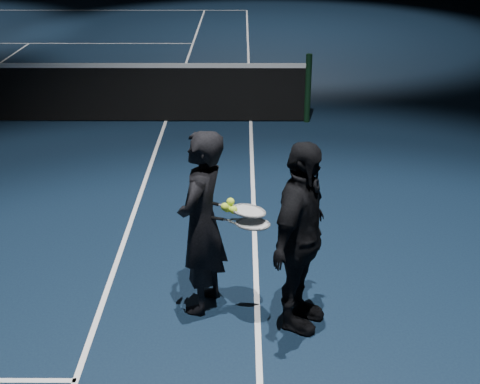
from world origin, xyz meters
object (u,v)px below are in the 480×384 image
(racket_lower, at_px, (253,224))
(racket_upper, at_px, (249,211))
(player_b, at_px, (300,238))
(tennis_balls, at_px, (230,207))
(player_a, at_px, (202,223))

(racket_lower, height_order, racket_upper, racket_upper)
(player_b, height_order, tennis_balls, player_b)
(player_a, bearing_deg, player_b, 90.46)
(player_b, bearing_deg, tennis_balls, 95.65)
(racket_lower, bearing_deg, player_b, -0.00)
(player_a, distance_m, racket_upper, 0.43)
(player_a, xyz_separation_m, racket_upper, (0.39, -0.09, 0.16))
(player_b, distance_m, racket_upper, 0.48)
(racket_upper, xyz_separation_m, tennis_balls, (-0.15, 0.01, 0.03))
(racket_lower, bearing_deg, tennis_balls, 178.53)
(player_a, bearing_deg, racket_upper, 96.17)
(tennis_balls, bearing_deg, player_a, 162.58)
(player_a, xyz_separation_m, tennis_balls, (0.24, -0.08, 0.19))
(player_b, distance_m, racket_lower, 0.41)
(player_b, xyz_separation_m, racket_lower, (-0.38, 0.13, 0.07))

